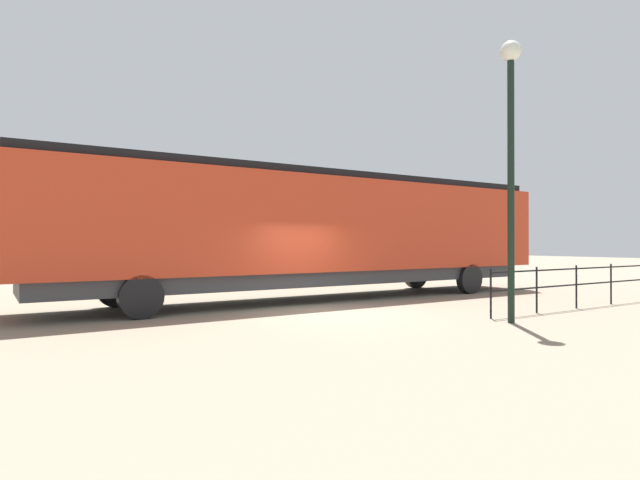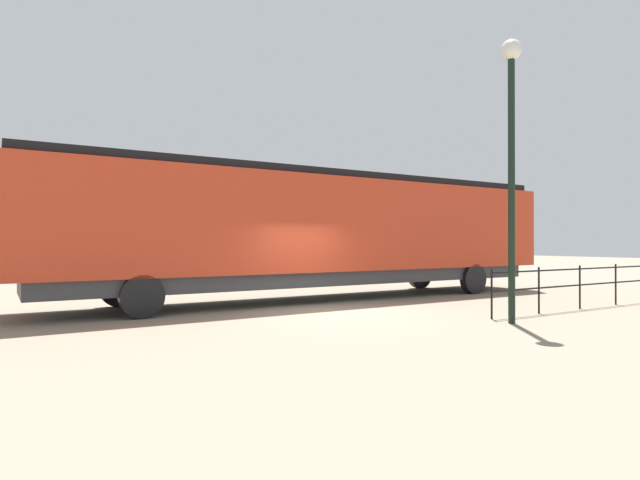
% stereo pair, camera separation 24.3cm
% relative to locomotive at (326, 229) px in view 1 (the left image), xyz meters
% --- Properties ---
extents(ground_plane, '(120.00, 120.00, 0.00)m').
position_rel_locomotive_xyz_m(ground_plane, '(3.18, -1.98, -2.36)').
color(ground_plane, gray).
extents(locomotive, '(3.18, 18.69, 4.21)m').
position_rel_locomotive_xyz_m(locomotive, '(0.00, 0.00, 0.00)').
color(locomotive, red).
rests_on(locomotive, ground_plane).
extents(lamp_post, '(0.49, 0.49, 6.70)m').
position_rel_locomotive_xyz_m(lamp_post, '(6.83, 0.73, 2.17)').
color(lamp_post, black).
rests_on(lamp_post, ground_plane).
extents(platform_fence, '(0.05, 11.29, 1.25)m').
position_rel_locomotive_xyz_m(platform_fence, '(6.12, 6.51, -1.56)').
color(platform_fence, black).
rests_on(platform_fence, ground_plane).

